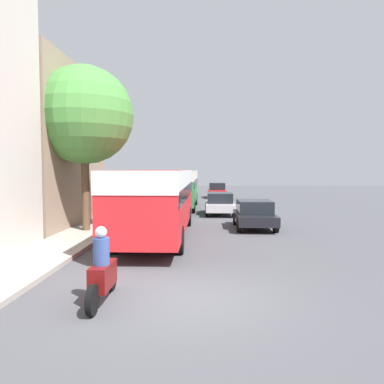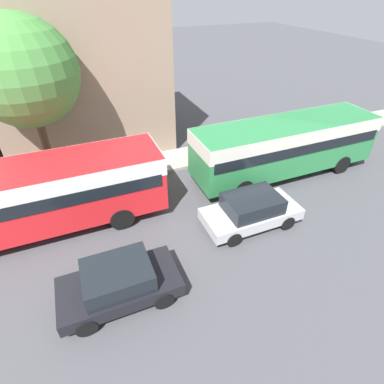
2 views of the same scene
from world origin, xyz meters
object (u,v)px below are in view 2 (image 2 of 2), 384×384
Objects in this scene: car_crossing at (119,282)px; car_distant at (251,210)px; bus_following at (286,141)px; pedestrian_walking_away at (299,124)px; bus_lead at (25,193)px; pedestrian_near_curb at (196,147)px.

car_distant is at bearing 104.66° from car_crossing.
pedestrian_walking_away is (-3.28, 3.64, -0.89)m from bus_following.
car_crossing is at bearing 104.66° from car_distant.
bus_lead is 5.33m from car_crossing.
bus_lead is at bearing 70.09° from car_distant.
bus_following is 2.39× the size of car_distant.
car_distant is 5.65m from pedestrian_near_curb.
pedestrian_near_curb is (-5.64, -0.11, 0.27)m from car_distant.
bus_following is 4.76m from pedestrian_near_curb.
pedestrian_near_curb is at bearing 1.12° from car_distant.
car_distant is (2.93, -3.70, -1.13)m from bus_following.
pedestrian_walking_away is at bearing 101.48° from bus_lead.
bus_lead is 8.69m from pedestrian_near_curb.
car_distant is at bearing -49.77° from pedestrian_walking_away.
car_crossing is 2.25× the size of pedestrian_near_curb.
bus_lead reaches higher than pedestrian_walking_away.
car_distant is 9.62m from pedestrian_walking_away.
pedestrian_walking_away is at bearing -49.77° from car_distant.
pedestrian_near_curb is at bearing 107.65° from bus_lead.
pedestrian_near_curb is at bearing -85.65° from pedestrian_walking_away.
pedestrian_walking_away is (-3.19, 15.69, -0.92)m from bus_lead.
pedestrian_near_curb reaches higher than car_crossing.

